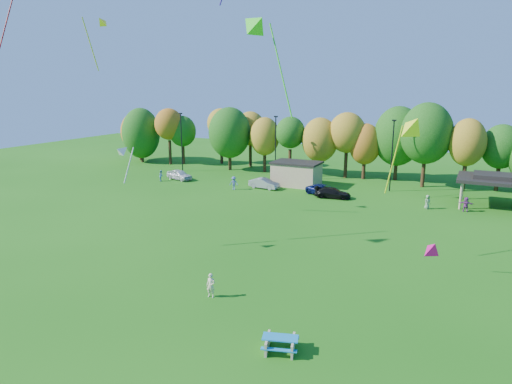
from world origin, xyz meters
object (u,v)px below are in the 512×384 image
at_px(kite_flyer, 211,286).
at_px(car_c, 324,190).
at_px(car_a, 179,175).
at_px(car_b, 264,183).
at_px(car_d, 333,193).
at_px(picnic_table, 280,343).

bearing_deg(kite_flyer, car_c, 87.94).
height_order(car_a, car_b, car_a).
bearing_deg(car_d, car_c, 49.00).
xyz_separation_m(kite_flyer, car_c, (-2.10, 29.94, -0.17)).
distance_m(car_c, car_d, 1.73).
height_order(kite_flyer, car_c, kite_flyer).
height_order(picnic_table, car_b, car_b).
distance_m(kite_flyer, car_a, 38.09).
distance_m(picnic_table, car_d, 33.39).
bearing_deg(car_b, car_c, -85.74).
height_order(car_a, car_d, car_a).
bearing_deg(car_d, picnic_table, -174.81).
distance_m(picnic_table, car_b, 37.58).
height_order(kite_flyer, car_b, kite_flyer).
bearing_deg(picnic_table, car_c, 87.55).
height_order(picnic_table, car_a, car_a).
height_order(kite_flyer, car_d, kite_flyer).
xyz_separation_m(car_a, car_b, (13.37, 0.16, -0.05)).
bearing_deg(car_c, car_a, 109.22).
bearing_deg(picnic_table, car_b, 99.65).
relative_size(picnic_table, car_a, 0.51).
distance_m(car_b, car_c, 8.15).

